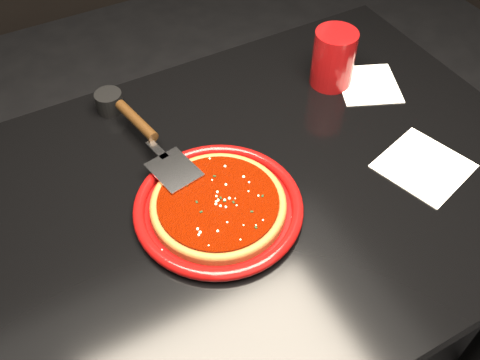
# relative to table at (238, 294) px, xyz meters

# --- Properties ---
(floor) EXTENTS (4.00, 4.00, 0.01)m
(floor) POSITION_rel_table_xyz_m (0.00, 0.00, -0.38)
(floor) COLOR black
(floor) RESTS_ON ground
(table) EXTENTS (1.20, 0.80, 0.75)m
(table) POSITION_rel_table_xyz_m (0.00, 0.00, 0.00)
(table) COLOR black
(table) RESTS_ON floor
(plate) EXTENTS (0.34, 0.34, 0.02)m
(plate) POSITION_rel_table_xyz_m (-0.05, -0.02, 0.39)
(plate) COLOR #710807
(plate) RESTS_ON table
(pizza_crust) EXTENTS (0.27, 0.27, 0.01)m
(pizza_crust) POSITION_rel_table_xyz_m (-0.05, -0.02, 0.39)
(pizza_crust) COLOR brown
(pizza_crust) RESTS_ON plate
(pizza_crust_rim) EXTENTS (0.27, 0.27, 0.02)m
(pizza_crust_rim) POSITION_rel_table_xyz_m (-0.05, -0.02, 0.40)
(pizza_crust_rim) COLOR brown
(pizza_crust_rim) RESTS_ON plate
(pizza_sauce) EXTENTS (0.24, 0.24, 0.01)m
(pizza_sauce) POSITION_rel_table_xyz_m (-0.05, -0.02, 0.40)
(pizza_sauce) COLOR #5F0D00
(pizza_sauce) RESTS_ON plate
(parmesan_dusting) EXTENTS (0.21, 0.21, 0.01)m
(parmesan_dusting) POSITION_rel_table_xyz_m (-0.05, -0.02, 0.41)
(parmesan_dusting) COLOR #FFF6C5
(parmesan_dusting) RESTS_ON plate
(basil_flecks) EXTENTS (0.19, 0.19, 0.00)m
(basil_flecks) POSITION_rel_table_xyz_m (-0.05, -0.02, 0.40)
(basil_flecks) COLOR black
(basil_flecks) RESTS_ON plate
(pizza_server) EXTENTS (0.14, 0.32, 0.02)m
(pizza_server) POSITION_rel_table_xyz_m (-0.09, 0.16, 0.41)
(pizza_server) COLOR silver
(pizza_server) RESTS_ON plate
(cup) EXTENTS (0.10, 0.10, 0.13)m
(cup) POSITION_rel_table_xyz_m (0.33, 0.18, 0.44)
(cup) COLOR maroon
(cup) RESTS_ON table
(napkin_a) EXTENTS (0.19, 0.19, 0.00)m
(napkin_a) POSITION_rel_table_xyz_m (0.34, -0.12, 0.38)
(napkin_a) COLOR white
(napkin_a) RESTS_ON table
(napkin_b) EXTENTS (0.17, 0.17, 0.00)m
(napkin_b) POSITION_rel_table_xyz_m (0.40, 0.13, 0.38)
(napkin_b) COLOR white
(napkin_b) RESTS_ON table
(ramekin) EXTENTS (0.06, 0.06, 0.04)m
(ramekin) POSITION_rel_table_xyz_m (-0.13, 0.33, 0.40)
(ramekin) COLOR black
(ramekin) RESTS_ON table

